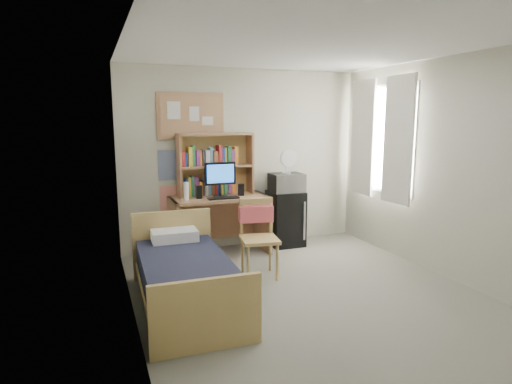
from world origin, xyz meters
name	(u,v)px	position (x,y,z in m)	size (l,w,h in m)	color
floor	(310,297)	(0.00, 0.00, -0.01)	(3.60, 4.20, 0.02)	gray
ceiling	(315,44)	(0.00, 0.00, 2.60)	(3.60, 4.20, 0.02)	white
wall_back	(244,159)	(0.00, 2.10, 1.30)	(3.60, 0.04, 2.60)	beige
wall_front	(489,222)	(0.00, -2.10, 1.30)	(3.60, 0.04, 2.60)	beige
wall_left	(130,186)	(-1.80, 0.00, 1.30)	(0.04, 4.20, 2.60)	beige
wall_right	(448,169)	(1.80, 0.00, 1.30)	(0.04, 4.20, 2.60)	beige
window_unit	(381,139)	(1.75, 1.20, 1.60)	(0.10, 1.40, 1.70)	white
curtain_left	(398,140)	(1.72, 0.80, 1.60)	(0.04, 0.55, 1.70)	white
curtain_right	(363,138)	(1.72, 1.60, 1.60)	(0.04, 0.55, 1.70)	white
bulletin_board	(191,116)	(-0.78, 2.08, 1.92)	(0.94, 0.03, 0.64)	tan
poster_wave	(169,165)	(-1.10, 2.09, 1.25)	(0.30, 0.01, 0.42)	navy
poster_japan	(170,198)	(-1.10, 2.09, 0.78)	(0.28, 0.01, 0.36)	red
desk	(220,225)	(-0.48, 1.75, 0.41)	(1.33, 0.66, 0.83)	#AD7B54
desk_chair	(260,239)	(-0.29, 0.74, 0.47)	(0.47, 0.47, 0.94)	tan
mini_fridge	(285,218)	(0.57, 1.84, 0.41)	(0.48, 0.48, 0.82)	black
bed	(187,283)	(-1.28, 0.24, 0.25)	(0.89, 1.78, 0.49)	black
hutch	(216,164)	(-0.49, 1.90, 1.26)	(1.06, 0.27, 0.86)	#AD7B54
monitor	(220,180)	(-0.48, 1.69, 1.06)	(0.43, 0.03, 0.46)	black
keyboard	(223,198)	(-0.48, 1.55, 0.84)	(0.42, 0.13, 0.02)	black
speaker_left	(199,192)	(-0.78, 1.69, 0.92)	(0.07, 0.07, 0.18)	black
speaker_right	(241,190)	(-0.18, 1.69, 0.91)	(0.07, 0.07, 0.16)	black
water_bottle	(186,191)	(-0.96, 1.65, 0.95)	(0.07, 0.07, 0.24)	white
hoodie	(256,214)	(-0.25, 0.94, 0.73)	(0.42, 0.13, 0.20)	#ED5A62
microwave	(286,182)	(0.57, 1.82, 0.95)	(0.47, 0.36, 0.27)	silver
desk_fan	(287,163)	(0.57, 1.82, 1.25)	(0.25, 0.25, 0.32)	white
pillow	(174,235)	(-1.26, 0.99, 0.55)	(0.52, 0.36, 0.12)	white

